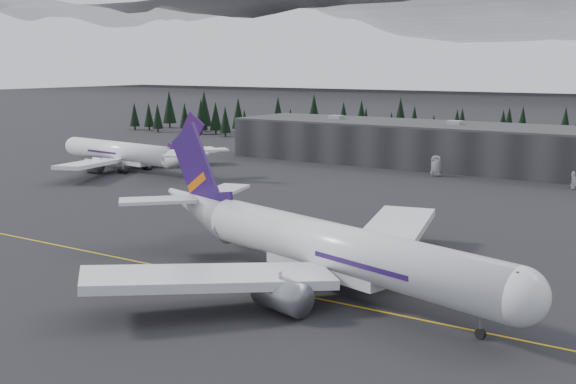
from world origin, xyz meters
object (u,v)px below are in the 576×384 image
Objects in this scene: jet_main at (312,243)px; gse_vehicle_a at (436,173)px; terminal at (487,148)px; jet_parked at (132,153)px; gse_vehicle_b at (574,186)px.

gse_vehicle_a is at bearing 117.46° from jet_main.
terminal is 2.30× the size of jet_main.
jet_main reaches higher than gse_vehicle_a.
terminal is 102.02m from jet_parked.
jet_parked is (-98.58, 63.37, -0.81)m from jet_main.
gse_vehicle_a reaches higher than gse_vehicle_b.
jet_main is at bearing -18.44° from gse_vehicle_b.
jet_parked reaches higher than gse_vehicle_a.
gse_vehicle_b is (28.54, -21.14, -5.54)m from terminal.
jet_main is 117.19m from jet_parked.
gse_vehicle_a is (-7.50, -19.97, -5.51)m from terminal.
jet_main is at bearing -80.01° from gse_vehicle_a.
jet_main reaches higher than terminal.
jet_main is 101.92m from gse_vehicle_b.
gse_vehicle_a is at bearing -102.72° from gse_vehicle_b.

